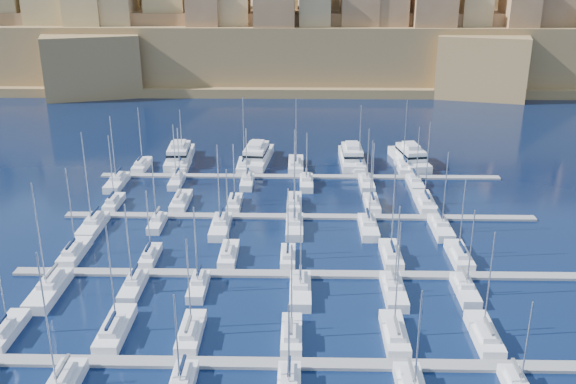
{
  "coord_description": "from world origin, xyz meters",
  "views": [
    {
      "loc": [
        0.1,
        -95.98,
        44.28
      ],
      "look_at": [
        -1.95,
        6.0,
        6.35
      ],
      "focal_mm": 40.0,
      "sensor_mm": 36.0,
      "label": 1
    }
  ],
  "objects_px": {
    "sailboat_0": "(6,331)",
    "motor_yacht_d": "(410,157)",
    "motor_yacht_c": "(352,157)",
    "motor_yacht_b": "(257,156)",
    "sailboat_2": "(191,333)",
    "motor_yacht_a": "(180,155)",
    "sailboat_4": "(395,334)"
  },
  "relations": [
    {
      "from": "sailboat_4",
      "to": "motor_yacht_c",
      "type": "xyz_separation_m",
      "value": [
        -0.16,
        69.81,
        0.97
      ]
    },
    {
      "from": "motor_yacht_b",
      "to": "sailboat_2",
      "type": "bearing_deg",
      "value": -92.83
    },
    {
      "from": "motor_yacht_b",
      "to": "motor_yacht_d",
      "type": "distance_m",
      "value": 34.26
    },
    {
      "from": "sailboat_4",
      "to": "motor_yacht_b",
      "type": "height_order",
      "value": "sailboat_4"
    },
    {
      "from": "motor_yacht_b",
      "to": "motor_yacht_c",
      "type": "distance_m",
      "value": 21.31
    },
    {
      "from": "motor_yacht_c",
      "to": "motor_yacht_d",
      "type": "relative_size",
      "value": 0.96
    },
    {
      "from": "sailboat_2",
      "to": "motor_yacht_d",
      "type": "relative_size",
      "value": 0.78
    },
    {
      "from": "motor_yacht_b",
      "to": "sailboat_0",
      "type": "bearing_deg",
      "value": -110.4
    },
    {
      "from": "motor_yacht_d",
      "to": "motor_yacht_c",
      "type": "bearing_deg",
      "value": -179.6
    },
    {
      "from": "sailboat_0",
      "to": "motor_yacht_b",
      "type": "xyz_separation_m",
      "value": [
        26.26,
        70.63,
        1.0
      ]
    },
    {
      "from": "sailboat_4",
      "to": "motor_yacht_a",
      "type": "height_order",
      "value": "sailboat_4"
    },
    {
      "from": "motor_yacht_a",
      "to": "motor_yacht_d",
      "type": "bearing_deg",
      "value": -0.22
    },
    {
      "from": "motor_yacht_b",
      "to": "motor_yacht_c",
      "type": "height_order",
      "value": "same"
    },
    {
      "from": "sailboat_0",
      "to": "motor_yacht_d",
      "type": "height_order",
      "value": "sailboat_0"
    },
    {
      "from": "sailboat_4",
      "to": "motor_yacht_d",
      "type": "xyz_separation_m",
      "value": [
        12.8,
        69.9,
        0.97
      ]
    },
    {
      "from": "motor_yacht_b",
      "to": "motor_yacht_c",
      "type": "xyz_separation_m",
      "value": [
        21.3,
        -0.52,
        0.0
      ]
    },
    {
      "from": "sailboat_0",
      "to": "motor_yacht_a",
      "type": "relative_size",
      "value": 0.72
    },
    {
      "from": "sailboat_0",
      "to": "motor_yacht_d",
      "type": "bearing_deg",
      "value": 49.23
    },
    {
      "from": "motor_yacht_d",
      "to": "sailboat_2",
      "type": "bearing_deg",
      "value": -118.3
    },
    {
      "from": "motor_yacht_c",
      "to": "motor_yacht_a",
      "type": "bearing_deg",
      "value": 179.57
    },
    {
      "from": "sailboat_2",
      "to": "sailboat_4",
      "type": "xyz_separation_m",
      "value": [
        24.95,
        0.19,
        0.02
      ]
    },
    {
      "from": "sailboat_4",
      "to": "motor_yacht_c",
      "type": "relative_size",
      "value": 0.95
    },
    {
      "from": "motor_yacht_c",
      "to": "sailboat_4",
      "type": "bearing_deg",
      "value": -89.86
    },
    {
      "from": "sailboat_0",
      "to": "sailboat_4",
      "type": "distance_m",
      "value": 47.73
    },
    {
      "from": "motor_yacht_d",
      "to": "motor_yacht_b",
      "type": "bearing_deg",
      "value": 179.28
    },
    {
      "from": "sailboat_2",
      "to": "sailboat_0",
      "type": "bearing_deg",
      "value": -179.72
    },
    {
      "from": "sailboat_0",
      "to": "motor_yacht_b",
      "type": "distance_m",
      "value": 75.36
    },
    {
      "from": "sailboat_4",
      "to": "motor_yacht_b",
      "type": "bearing_deg",
      "value": 106.97
    },
    {
      "from": "sailboat_2",
      "to": "motor_yacht_b",
      "type": "xyz_separation_m",
      "value": [
        3.48,
        70.52,
        0.99
      ]
    },
    {
      "from": "sailboat_0",
      "to": "motor_yacht_b",
      "type": "height_order",
      "value": "sailboat_0"
    },
    {
      "from": "sailboat_2",
      "to": "motor_yacht_b",
      "type": "relative_size",
      "value": 0.75
    },
    {
      "from": "sailboat_2",
      "to": "motor_yacht_c",
      "type": "distance_m",
      "value": 74.26
    }
  ]
}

